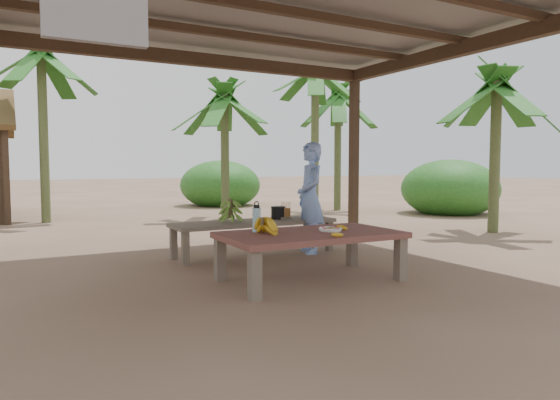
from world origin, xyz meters
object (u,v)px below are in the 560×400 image
ripe_banana_bunch (263,225)px  water_flask (257,219)px  work_table (311,238)px  woman (310,198)px  cooking_pot (278,213)px  plate (330,229)px  bench (255,225)px

ripe_banana_bunch → water_flask: 0.20m
work_table → woman: bearing=59.1°
cooking_pot → plate: bearing=-100.0°
water_flask → woman: (1.33, 1.11, 0.11)m
cooking_pot → work_table: bearing=-107.4°
ripe_banana_bunch → cooking_pot: bearing=56.9°
bench → plate: bearing=-88.3°
plate → woman: woman is taller
plate → water_flask: 0.77m
cooking_pot → woman: bearing=-38.3°
ripe_banana_bunch → water_flask: (0.03, 0.19, 0.04)m
work_table → water_flask: water_flask is taller
plate → water_flask: size_ratio=0.75×
water_flask → woman: 1.74m
bench → plate: 1.65m
plate → water_flask: bearing=156.1°
bench → cooking_pot: (0.37, 0.04, 0.14)m
bench → cooking_pot: bearing=4.9°
ripe_banana_bunch → cooking_pot: size_ratio=1.57×
ripe_banana_bunch → plate: size_ratio=1.27×
bench → ripe_banana_bunch: size_ratio=7.31×
work_table → ripe_banana_bunch: (-0.50, 0.09, 0.16)m
bench → woman: (0.71, -0.23, 0.35)m
work_table → water_flask: (-0.47, 0.28, 0.20)m
cooking_pot → woman: (0.34, -0.27, 0.21)m
ripe_banana_bunch → water_flask: bearing=81.2°
ripe_banana_bunch → cooking_pot: (1.02, 1.57, -0.06)m
cooking_pot → woman: 0.48m
plate → water_flask: (-0.70, 0.31, 0.11)m
ripe_banana_bunch → cooking_pot: 1.87m
cooking_pot → ripe_banana_bunch: bearing=-123.1°
ripe_banana_bunch → plate: 0.74m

